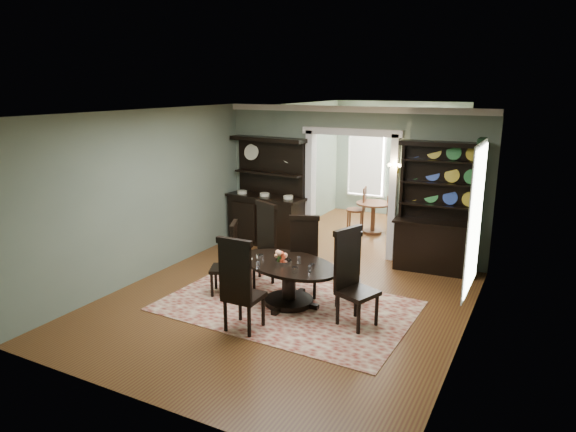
# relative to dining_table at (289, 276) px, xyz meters

# --- Properties ---
(room) EXTENTS (5.51, 6.01, 3.01)m
(room) POSITION_rel_dining_table_xyz_m (-0.10, -0.02, 1.09)
(room) COLOR brown
(room) RESTS_ON ground
(parlor) EXTENTS (3.51, 3.50, 3.01)m
(parlor) POSITION_rel_dining_table_xyz_m (-0.10, 5.47, 1.03)
(parlor) COLOR brown
(parlor) RESTS_ON ground
(doorway_trim) EXTENTS (2.08, 0.25, 2.57)m
(doorway_trim) POSITION_rel_dining_table_xyz_m (-0.10, 2.93, 1.13)
(doorway_trim) COLOR silver
(doorway_trim) RESTS_ON floor
(right_window) EXTENTS (0.15, 1.47, 2.12)m
(right_window) POSITION_rel_dining_table_xyz_m (2.59, 0.86, 1.12)
(right_window) COLOR white
(right_window) RESTS_ON wall_right
(wall_sconce) EXTENTS (0.27, 0.21, 0.21)m
(wall_sconce) POSITION_rel_dining_table_xyz_m (0.85, 2.78, 1.41)
(wall_sconce) COLOR gold
(wall_sconce) RESTS_ON back_wall_right
(rug) EXTENTS (3.91, 2.59, 0.01)m
(rug) POSITION_rel_dining_table_xyz_m (0.01, -0.09, -0.48)
(rug) COLOR maroon
(rug) RESTS_ON floor
(dining_table) EXTENTS (2.03, 2.03, 0.69)m
(dining_table) POSITION_rel_dining_table_xyz_m (0.00, 0.00, 0.00)
(dining_table) COLOR black
(dining_table) RESTS_ON rug
(centerpiece) EXTENTS (1.26, 0.81, 0.21)m
(centerpiece) POSITION_rel_dining_table_xyz_m (-0.08, -0.03, 0.27)
(centerpiece) COLOR white
(centerpiece) RESTS_ON dining_table
(chair_far_left) EXTENTS (0.69, 0.68, 1.43)m
(chair_far_left) POSITION_rel_dining_table_xyz_m (-0.86, 0.64, 0.27)
(chair_far_left) COLOR black
(chair_far_left) RESTS_ON rug
(chair_far_mid) EXTENTS (0.63, 0.62, 1.32)m
(chair_far_mid) POSITION_rel_dining_table_xyz_m (0.00, 0.54, 0.21)
(chair_far_mid) COLOR black
(chair_far_mid) RESTS_ON rug
(chair_far_right) EXTENTS (0.54, 0.53, 1.16)m
(chair_far_right) POSITION_rel_dining_table_xyz_m (0.78, 0.53, 0.12)
(chair_far_right) COLOR black
(chair_far_right) RESTS_ON rug
(chair_end_left) EXTENTS (0.58, 0.60, 1.24)m
(chair_end_left) POSITION_rel_dining_table_xyz_m (-1.06, -0.08, 0.17)
(chair_end_left) COLOR black
(chair_end_left) RESTS_ON rug
(chair_end_right) EXTENTS (0.66, 0.67, 1.43)m
(chair_end_right) POSITION_rel_dining_table_xyz_m (1.11, -0.17, 0.27)
(chair_end_right) COLOR black
(chair_end_right) RESTS_ON rug
(chair_near) EXTENTS (0.54, 0.50, 1.41)m
(chair_near) POSITION_rel_dining_table_xyz_m (-0.16, -1.18, 0.26)
(chair_near) COLOR black
(chair_near) RESTS_ON rug
(sideboard) EXTENTS (1.82, 0.78, 2.33)m
(sideboard) POSITION_rel_dining_table_xyz_m (-1.92, 2.66, 0.33)
(sideboard) COLOR black
(sideboard) RESTS_ON floor
(welsh_dresser) EXTENTS (1.58, 0.67, 2.41)m
(welsh_dresser) POSITION_rel_dining_table_xyz_m (1.72, 2.67, 0.39)
(welsh_dresser) COLOR black
(welsh_dresser) RESTS_ON floor
(parlor_table) EXTENTS (0.80, 0.80, 0.74)m
(parlor_table) POSITION_rel_dining_table_xyz_m (-0.11, 4.51, -0.00)
(parlor_table) COLOR #512D17
(parlor_table) RESTS_ON parlor_floor
(parlor_chair_left) EXTENTS (0.48, 0.46, 1.06)m
(parlor_chair_left) POSITION_rel_dining_table_xyz_m (-0.48, 4.56, 0.09)
(parlor_chair_left) COLOR #512D17
(parlor_chair_left) RESTS_ON parlor_floor
(parlor_chair_right) EXTENTS (0.41, 0.40, 0.91)m
(parlor_chair_right) POSITION_rel_dining_table_xyz_m (0.34, 4.76, 0.00)
(parlor_chair_right) COLOR #512D17
(parlor_chair_right) RESTS_ON parlor_floor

